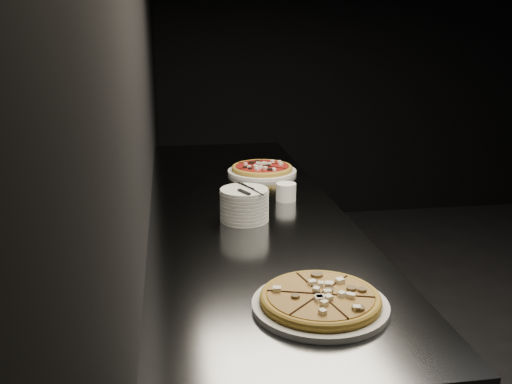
{
  "coord_description": "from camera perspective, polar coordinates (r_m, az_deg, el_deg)",
  "views": [
    {
      "loc": [
        -2.41,
        -2.14,
        1.62
      ],
      "look_at": [
        -2.08,
        0.01,
        0.97
      ],
      "focal_mm": 40.0,
      "sensor_mm": 36.0,
      "label": 1
    }
  ],
  "objects": [
    {
      "name": "ramekin",
      "position": [
        2.34,
        3.02,
        0.06
      ],
      "size": [
        0.08,
        0.08,
        0.07
      ],
      "color": "white",
      "rests_on": "counter"
    },
    {
      "name": "plate_stack",
      "position": [
        2.1,
        -1.18,
        -1.27
      ],
      "size": [
        0.18,
        0.18,
        0.12
      ],
      "color": "white",
      "rests_on": "counter"
    },
    {
      "name": "pizza_mushroom",
      "position": [
        1.49,
        6.44,
        -10.74
      ],
      "size": [
        0.39,
        0.39,
        0.04
      ],
      "rotation": [
        0.0,
        0.0,
        -0.29
      ],
      "color": "white",
      "rests_on": "counter"
    },
    {
      "name": "counter",
      "position": [
        2.45,
        -1.14,
        -11.67
      ],
      "size": [
        0.74,
        2.44,
        0.92
      ],
      "color": "slate",
      "rests_on": "floor"
    },
    {
      "name": "cutlery",
      "position": [
        2.07,
        -0.94,
        0.26
      ],
      "size": [
        0.07,
        0.19,
        0.01
      ],
      "rotation": [
        0.0,
        0.0,
        0.42
      ],
      "color": "silver",
      "rests_on": "plate_stack"
    },
    {
      "name": "pizza_tomato",
      "position": [
        2.76,
        0.62,
        2.3
      ],
      "size": [
        0.38,
        0.38,
        0.04
      ],
      "rotation": [
        0.0,
        0.0,
        0.39
      ],
      "color": "white",
      "rests_on": "counter"
    },
    {
      "name": "wall_back",
      "position": [
        5.24,
        19.17,
        13.24
      ],
      "size": [
        5.0,
        0.02,
        2.8
      ],
      "primitive_type": "cube",
      "color": "black",
      "rests_on": "floor"
    },
    {
      "name": "wall_left",
      "position": [
        2.16,
        -11.24,
        10.36
      ],
      "size": [
        0.02,
        5.0,
        2.8
      ],
      "primitive_type": "cube",
      "color": "black",
      "rests_on": "floor"
    }
  ]
}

